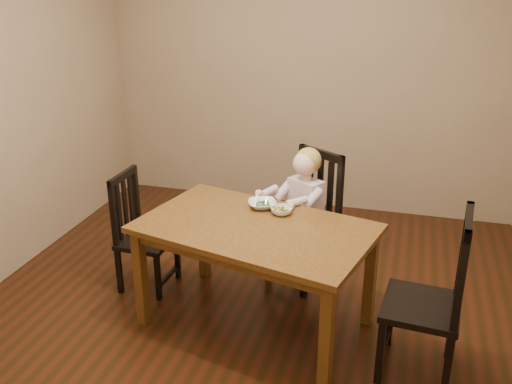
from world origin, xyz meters
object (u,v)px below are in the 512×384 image
(dining_table, at_px, (255,238))
(bowl_veg, at_px, (281,211))
(chair_child, at_px, (308,220))
(chair_left, at_px, (141,233))
(toddler, at_px, (304,204))
(chair_right, at_px, (432,300))
(bowl_peas, at_px, (262,204))

(dining_table, bearing_deg, bowl_veg, 62.22)
(chair_child, height_order, chair_left, chair_child)
(chair_left, xyz_separation_m, toddler, (1.16, 0.40, 0.21))
(dining_table, xyz_separation_m, chair_right, (1.13, -0.21, -0.15))
(bowl_peas, height_order, bowl_veg, same)
(chair_child, xyz_separation_m, chair_right, (0.91, -0.92, 0.02))
(chair_left, height_order, chair_right, chair_right)
(chair_right, xyz_separation_m, bowl_veg, (-1.01, 0.44, 0.26))
(chair_left, bearing_deg, dining_table, 76.43)
(chair_child, relative_size, chair_left, 1.13)
(chair_left, xyz_separation_m, chair_right, (2.10, -0.48, 0.08))
(dining_table, relative_size, chair_left, 1.83)
(bowl_veg, bearing_deg, bowl_peas, 155.27)
(chair_child, height_order, bowl_peas, chair_child)
(dining_table, xyz_separation_m, chair_child, (0.22, 0.71, -0.17))
(bowl_peas, bearing_deg, dining_table, -83.44)
(dining_table, bearing_deg, toddler, 74.18)
(dining_table, xyz_separation_m, chair_left, (-0.97, 0.27, -0.22))
(chair_left, relative_size, bowl_peas, 4.73)
(dining_table, height_order, bowl_veg, bowl_veg)
(chair_child, relative_size, bowl_veg, 6.91)
(toddler, height_order, bowl_veg, toddler)
(bowl_peas, bearing_deg, chair_left, -178.00)
(chair_right, height_order, bowl_veg, chair_right)
(dining_table, xyz_separation_m, bowl_peas, (-0.03, 0.30, 0.11))
(toddler, relative_size, bowl_peas, 3.02)
(chair_right, bearing_deg, bowl_veg, 71.79)
(dining_table, height_order, bowl_peas, bowl_peas)
(chair_right, bearing_deg, chair_left, 82.51)
(chair_right, relative_size, bowl_peas, 5.55)
(chair_right, bearing_deg, toddler, 52.21)
(dining_table, relative_size, chair_right, 1.56)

